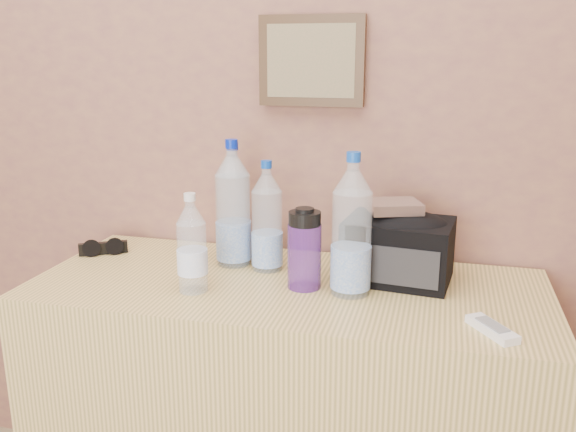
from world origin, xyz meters
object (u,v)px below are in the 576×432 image
(foil_packet, at_px, (394,206))
(pet_large_c, at_px, (267,222))
(pet_large_b, at_px, (234,210))
(pet_small, at_px, (192,249))
(nalgene_bottle, at_px, (304,249))
(dresser, at_px, (287,423))
(pet_large_d, at_px, (352,233))
(ac_remote, at_px, (492,329))
(pet_large_a, at_px, (233,210))
(sunglasses, at_px, (103,248))
(toiletry_bag, at_px, (398,246))

(foil_packet, bearing_deg, pet_large_c, -178.34)
(pet_large_b, relative_size, foil_packet, 2.65)
(pet_large_b, bearing_deg, pet_small, -96.40)
(nalgene_bottle, bearing_deg, dresser, 162.62)
(pet_large_c, xyz_separation_m, pet_large_d, (0.25, -0.12, 0.02))
(ac_remote, bearing_deg, pet_small, -129.95)
(pet_large_a, height_order, pet_large_c, pet_large_a)
(pet_large_a, bearing_deg, dresser, -31.13)
(pet_large_d, xyz_separation_m, ac_remote, (0.33, -0.15, -0.15))
(pet_large_d, bearing_deg, pet_large_c, 154.83)
(pet_large_a, xyz_separation_m, ac_remote, (0.69, -0.29, -0.15))
(pet_large_d, relative_size, pet_small, 1.41)
(pet_large_a, bearing_deg, pet_large_b, 104.85)
(sunglasses, xyz_separation_m, foil_packet, (0.85, 0.01, 0.18))
(pet_large_d, distance_m, toiletry_bag, 0.18)
(pet_large_a, xyz_separation_m, toiletry_bag, (0.46, -0.01, -0.07))
(pet_large_d, relative_size, toiletry_bag, 1.31)
(pet_small, bearing_deg, sunglasses, 151.64)
(dresser, distance_m, pet_small, 0.58)
(dresser, relative_size, nalgene_bottle, 6.38)
(pet_large_d, bearing_deg, ac_remote, -24.27)
(pet_large_a, relative_size, pet_large_b, 1.03)
(pet_small, distance_m, sunglasses, 0.44)
(pet_large_a, height_order, pet_small, pet_large_a)
(dresser, xyz_separation_m, foil_packet, (0.26, 0.10, 0.62))
(pet_large_b, relative_size, ac_remote, 2.60)
(pet_large_d, height_order, foil_packet, pet_large_d)
(pet_large_b, distance_m, ac_remote, 0.77)
(dresser, height_order, toiletry_bag, toiletry_bag)
(pet_large_b, xyz_separation_m, foil_packet, (0.45, -0.03, 0.05))
(dresser, bearing_deg, ac_remote, -19.17)
(pet_large_b, relative_size, pet_small, 1.37)
(pet_large_c, xyz_separation_m, ac_remote, (0.58, -0.27, -0.13))
(pet_large_b, height_order, sunglasses, pet_large_b)
(nalgene_bottle, distance_m, foil_packet, 0.26)
(pet_large_a, distance_m, pet_small, 0.23)
(dresser, distance_m, sunglasses, 0.74)
(dresser, bearing_deg, pet_large_a, 148.87)
(dresser, bearing_deg, pet_large_b, 145.49)
(dresser, xyz_separation_m, pet_large_d, (0.17, -0.02, 0.58))
(pet_large_b, distance_m, foil_packet, 0.45)
(pet_large_b, height_order, toiletry_bag, pet_large_b)
(pet_large_d, xyz_separation_m, sunglasses, (-0.76, 0.12, -0.14))
(pet_large_a, xyz_separation_m, pet_large_c, (0.10, -0.02, -0.02))
(dresser, xyz_separation_m, sunglasses, (-0.59, 0.10, 0.44))
(sunglasses, relative_size, ac_remote, 1.06)
(pet_large_d, xyz_separation_m, nalgene_bottle, (-0.12, 0.01, -0.05))
(pet_large_a, xyz_separation_m, pet_large_b, (-0.01, 0.02, -0.00))
(pet_large_d, height_order, ac_remote, pet_large_d)
(pet_large_a, relative_size, sunglasses, 2.52)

